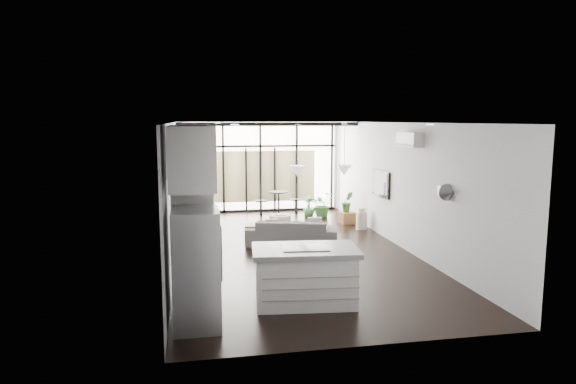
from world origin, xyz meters
name	(u,v)px	position (x,y,z in m)	size (l,w,h in m)	color
floor	(291,249)	(0.00, 0.00, 0.00)	(5.00, 10.00, 0.00)	black
ceiling	(291,123)	(0.00, 0.00, 2.80)	(5.00, 10.00, 0.00)	white
wall_left	(174,190)	(-2.50, 0.00, 1.40)	(0.02, 10.00, 2.80)	silver
wall_right	(398,184)	(2.50, 0.00, 1.40)	(0.02, 10.00, 2.80)	silver
wall_back	(260,167)	(0.00, 5.00, 1.40)	(5.00, 0.02, 2.80)	silver
wall_front	(368,239)	(0.00, -5.00, 1.40)	(5.00, 0.02, 2.80)	silver
glazing	(260,167)	(0.00, 4.88, 1.40)	(5.00, 0.20, 2.80)	black
skylight	(264,123)	(0.00, 4.00, 2.77)	(4.70, 1.90, 0.06)	white
neighbour_building	(260,176)	(0.00, 4.95, 1.10)	(3.50, 0.02, 1.60)	beige
island	(305,276)	(-0.43, -3.36, 0.45)	(1.63, 0.97, 0.89)	white
cooktop	(305,248)	(-0.43, -3.36, 0.90)	(0.72, 0.48, 0.01)	black
fridge	(196,269)	(-2.10, -3.95, 0.83)	(0.64, 0.80, 1.66)	#949499
appliance_column	(193,230)	(-2.13, -3.15, 1.20)	(0.62, 0.65, 2.39)	white
upper_cabinets	(192,156)	(-2.12, -3.50, 2.35)	(0.62, 1.75, 0.86)	white
pendant_left	(298,171)	(-0.40, -2.65, 2.02)	(0.26, 0.26, 0.18)	white
pendant_right	(344,170)	(0.40, -2.65, 2.02)	(0.26, 0.26, 0.18)	white
sofa	(292,228)	(0.11, 0.37, 0.40)	(2.07, 0.60, 0.81)	#4D4D50
console_bench	(276,235)	(-0.24, 0.55, 0.23)	(1.41, 0.35, 0.45)	brown
pouf	(280,224)	(0.08, 1.80, 0.22)	(0.56, 0.56, 0.44)	beige
crate	(347,218)	(2.11, 2.57, 0.16)	(0.41, 0.41, 0.31)	brown
plant_tall	(323,207)	(1.67, 3.60, 0.29)	(0.68, 0.75, 0.59)	#326B2E
plant_med	(309,211)	(1.27, 3.65, 0.17)	(0.35, 0.62, 0.35)	#326B2E
plant_crate	(347,208)	(2.11, 2.57, 0.44)	(0.32, 0.59, 0.26)	#326B2E
milk_can	(362,218)	(2.25, 1.75, 0.29)	(0.29, 0.29, 0.57)	beige
bistro_set	(279,202)	(0.45, 4.19, 0.39)	(1.62, 0.65, 0.78)	black
tv	(381,183)	(2.46, 1.00, 1.30)	(0.05, 1.10, 0.65)	black
ac_unit	(409,140)	(2.38, -0.80, 2.45)	(0.22, 0.90, 0.30)	silver
framed_art	(174,186)	(-2.47, -0.50, 1.55)	(0.04, 0.70, 0.90)	black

